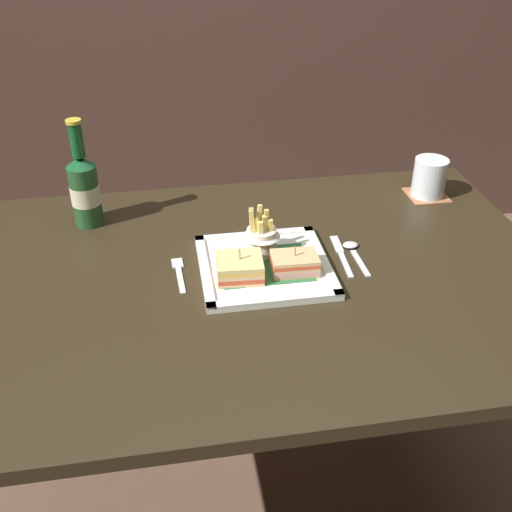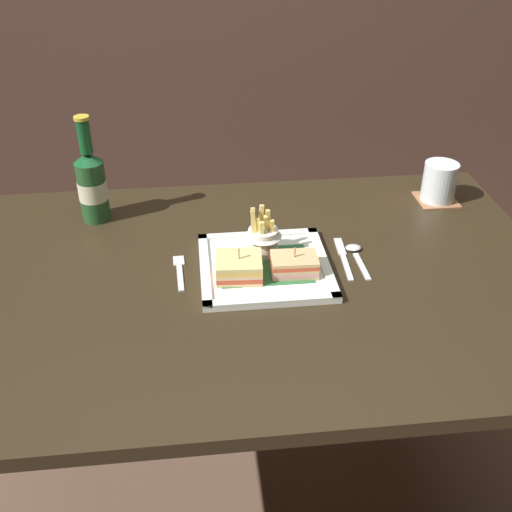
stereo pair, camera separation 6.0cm
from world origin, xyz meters
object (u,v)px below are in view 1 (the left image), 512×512
Objects in this scene: sandwich_half_right at (295,264)px; water_glass at (429,180)px; square_plate at (264,267)px; spoon at (353,250)px; dining_table at (248,312)px; fork at (179,273)px; sandwich_half_left at (240,268)px; beer_bottle at (84,188)px; knife at (341,254)px; fries_cup at (261,236)px.

water_glass is at bearing 35.69° from sandwich_half_right.
square_plate is 2.03× the size of spoon.
fork reaches higher than dining_table.
water_glass reaches higher than fork.
square_plate is 0.55m from water_glass.
sandwich_half_left is 0.62m from water_glass.
knife is (0.56, -0.24, -0.09)m from beer_bottle.
fries_cup is (-0.06, 0.08, 0.02)m from sandwich_half_right.
sandwich_half_right is at bearing -11.44° from dining_table.
fries_cup is 0.66× the size of knife.
beer_bottle is at bearing 136.94° from sandwich_half_left.
fork is 0.77× the size of knife.
dining_table is 0.61m from water_glass.
dining_table is 13.45× the size of sandwich_half_left.
fork is (0.20, -0.26, -0.09)m from beer_bottle.
fries_cup is at bearing 124.22° from sandwich_half_right.
square_plate is at bearing 19.35° from dining_table.
water_glass is (0.52, 0.28, 0.15)m from dining_table.
sandwich_half_right is at bearing -152.27° from knife.
water_glass is 0.71m from fork.
square_plate is at bearing -150.62° from water_glass.
sandwich_half_left is 0.14m from fork.
fries_cup is 0.21m from spoon.
water_glass is at bearing 24.82° from fries_cup.
water_glass is 0.39m from knife.
beer_bottle is (-0.38, 0.27, 0.09)m from square_plate.
water_glass is (0.86, 0.00, -0.05)m from beer_bottle.
sandwich_half_right reaches higher than fork.
square_plate is 0.21m from spoon.
beer_bottle is 0.62m from knife.
sandwich_half_right is 0.54m from beer_bottle.
knife is at bearing 11.46° from dining_table.
fries_cup is at bearing -29.87° from beer_bottle.
square_plate is at bearing -169.85° from spoon.
fork is at bearing 168.77° from dining_table.
knife is at bearing 27.73° from sandwich_half_right.
fork is at bearing -177.49° from knife.
spoon is at bearing 25.07° from sandwich_half_right.
sandwich_half_right is 0.10m from fries_cup.
dining_table is 7.85× the size of knife.
sandwich_half_left is at bearing -125.89° from fries_cup.
beer_bottle is (-0.38, 0.22, 0.04)m from fries_cup.
dining_table is at bearing -122.92° from fries_cup.
spoon is (0.25, 0.05, 0.11)m from dining_table.
fork is (-0.12, 0.05, -0.03)m from sandwich_half_left.
water_glass is 0.73× the size of spoon.
spoon reaches higher than fork.
dining_table is 13.51× the size of water_glass.
dining_table is 4.85× the size of square_plate.
sandwich_half_left is 0.58× the size of knife.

